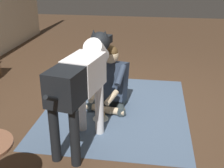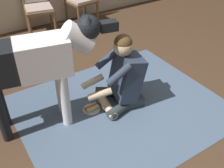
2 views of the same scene
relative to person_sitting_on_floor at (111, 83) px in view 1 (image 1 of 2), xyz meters
name	(u,v)px [view 1 (image 1 of 2)]	position (x,y,z in m)	size (l,w,h in m)	color
ground_plane	(129,108)	(-0.01, -0.26, -0.36)	(14.68, 14.68, 0.00)	#4C3524
area_rug	(116,109)	(-0.06, -0.08, -0.36)	(2.27, 1.91, 0.01)	slate
person_sitting_on_floor	(111,83)	(0.00, 0.00, 0.00)	(0.72, 0.57, 0.88)	#343E40
large_dog	(82,78)	(-0.85, 0.17, 0.39)	(1.48, 0.48, 1.16)	white
hot_dog_on_plate	(101,117)	(-0.37, 0.07, -0.34)	(0.20, 0.20, 0.06)	silver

